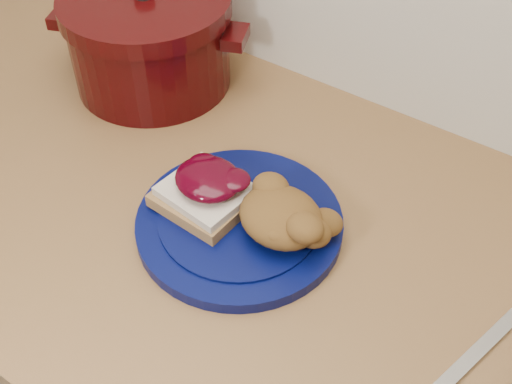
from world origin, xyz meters
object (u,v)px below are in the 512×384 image
Objects in this scene: butter_knife at (477,352)px; pepper_grinder at (177,35)px; dutch_oven at (150,40)px; plate at (239,223)px.

butter_knife is 0.60m from pepper_grinder.
butter_knife is at bearing -21.00° from pepper_grinder.
dutch_oven reaches higher than pepper_grinder.
plate is at bearing -38.73° from pepper_grinder.
pepper_grinder reaches higher than butter_knife.
pepper_grinder is (-0.27, 0.21, 0.05)m from plate.
butter_knife is 1.53× the size of pepper_grinder.
dutch_oven is 2.58× the size of pepper_grinder.
dutch_oven is at bearing 87.76° from butter_knife.
pepper_grinder is at bearing 83.44° from butter_knife.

